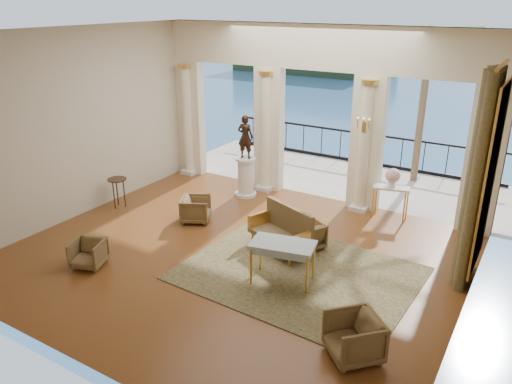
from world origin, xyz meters
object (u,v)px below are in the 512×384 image
Objects in this scene: armchair_b at (354,336)px; statue at (245,137)px; side_table at (117,183)px; armchair_c at (307,234)px; game_table at (283,247)px; console_table at (391,192)px; armchair_d at (196,208)px; pedestal at (246,178)px; armchair_a at (88,252)px; settee at (283,230)px.

armchair_b is 0.66× the size of statue.
statue is 1.49× the size of side_table.
armchair_c is 0.51× the size of game_table.
console_table is at bearing 145.59° from armchair_b.
statue is (-4.93, 4.75, 1.28)m from armchair_b.
side_table is (-2.37, -2.39, -0.99)m from statue.
pedestal is (0.13, 2.05, 0.18)m from armchair_d.
console_table is (-1.10, 5.30, 0.30)m from armchair_b.
pedestal is at bearing 118.94° from game_table.
armchair_a is 0.68× the size of console_table.
armchair_a is at bearing -21.01° from armchair_c.
console_table is 6.86m from side_table.
armchair_c is 0.72× the size of console_table.
armchair_d is (-5.06, 2.70, -0.04)m from armchair_b.
armchair_c reaches higher than armchair_a.
pedestal is at bearing 45.23° from side_table.
settee is 3.29m from pedestal.
armchair_d is at bearing -93.51° from pedestal.
armchair_d is 4.75m from console_table.
armchair_a is 7.07m from console_table.
pedestal is at bearing 179.94° from armchair_b.
pedestal is 1.39× the size of side_table.
statue is at bearing 179.94° from armchair_b.
side_table reaches higher than armchair_a.
statue is at bearing 0.00° from pedestal.
console_table is at bearing -84.50° from armchair_d.
settee is (-0.40, -0.34, 0.15)m from armchair_c.
statue is at bearing 118.94° from game_table.
side_table is at bearing 34.63° from statue.
statue reaches higher than pedestal.
statue is at bearing 158.13° from settee.
game_table is 4.05m from console_table.
console_table is at bearing 65.69° from game_table.
game_table is at bearing -48.73° from pedestal.
pedestal reaches higher than armchair_b.
pedestal reaches higher than settee.
armchair_d is at bearing 8.51° from side_table.
armchair_a is 0.91× the size of armchair_d.
settee reaches higher than armchair_a.
settee is at bearing 179.65° from armchair_b.
armchair_a is at bearing -143.42° from console_table.
pedestal reaches higher than armchair_d.
settee reaches higher than armchair_c.
armchair_a is at bearing -169.71° from game_table.
armchair_d is 2.44m from statue.
game_table is (-1.94, 1.34, 0.35)m from armchair_b.
console_table reaches higher than armchair_c.
statue reaches higher than settee.
settee is at bearing 105.81° from game_table.
armchair_b is at bearing 125.46° from statue.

